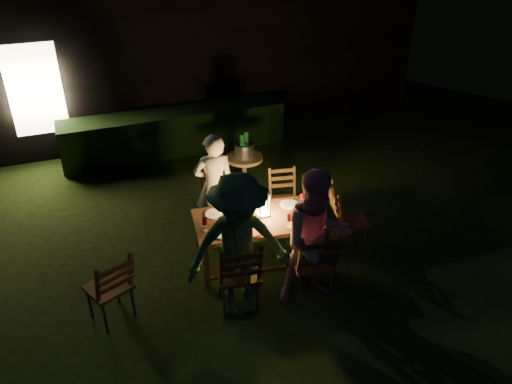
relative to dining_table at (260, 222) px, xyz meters
name	(u,v)px	position (x,y,z in m)	size (l,w,h in m)	color
garden_envelope	(168,38)	(0.26, 6.21, 0.95)	(40.00, 40.00, 3.20)	black
dining_table	(260,222)	(0.00, 0.00, 0.00)	(1.77, 1.04, 0.70)	#462F17
chair_near_left	(239,285)	(-0.55, -0.71, -0.31)	(0.55, 0.58, 1.06)	#462F17
chair_near_right	(312,274)	(0.34, -0.82, -0.31)	(0.56, 0.58, 1.05)	#462F17
chair_far_left	(217,218)	(-0.34, 0.82, -0.35)	(0.52, 0.54, 0.93)	#462F17
chair_far_right	(284,209)	(0.65, 0.69, -0.36)	(0.48, 0.50, 0.90)	#462F17
chair_end	(348,230)	(1.22, -0.16, -0.32)	(0.60, 0.57, 1.03)	#462F17
chair_spare	(111,298)	(-1.95, -0.36, -0.33)	(0.59, 0.61, 0.98)	#462F17
person_house_side	(214,186)	(-0.34, 0.87, 0.15)	(0.56, 0.37, 1.55)	beige
person_opp_right	(316,239)	(0.34, -0.87, 0.23)	(0.83, 0.65, 1.71)	#B0798E
person_opp_left	(239,248)	(-0.55, -0.75, 0.27)	(1.16, 0.67, 1.79)	#2F5E3A
lantern	(263,205)	(0.06, 0.04, 0.23)	(0.16, 0.16, 0.35)	white
plate_far_left	(215,214)	(-0.52, 0.29, 0.08)	(0.25, 0.25, 0.01)	white
plate_near_left	(221,233)	(-0.57, -0.15, 0.08)	(0.25, 0.25, 0.01)	white
plate_far_right	(289,204)	(0.48, 0.16, 0.08)	(0.25, 0.25, 0.01)	white
plate_near_right	(299,222)	(0.42, -0.28, 0.08)	(0.25, 0.25, 0.01)	white
wineglass_a	(233,204)	(-0.26, 0.32, 0.16)	(0.06, 0.06, 0.18)	#59070F
wineglass_b	(205,225)	(-0.73, -0.02, 0.16)	(0.06, 0.06, 0.18)	#59070F
wineglass_c	(289,221)	(0.26, -0.32, 0.16)	(0.06, 0.06, 0.18)	#59070F
wineglass_d	(303,199)	(0.64, 0.10, 0.16)	(0.06, 0.06, 0.18)	#59070F
wineglass_e	(258,226)	(-0.14, -0.28, 0.16)	(0.06, 0.06, 0.18)	silver
bottle_table	(241,211)	(-0.25, 0.03, 0.21)	(0.07, 0.07, 0.28)	#0F471E
napkin_left	(255,233)	(-0.19, -0.30, 0.07)	(0.18, 0.14, 0.01)	red
napkin_right	(309,225)	(0.51, -0.37, 0.07)	(0.18, 0.14, 0.01)	red
phone	(216,238)	(-0.65, -0.22, 0.07)	(0.14, 0.07, 0.01)	black
side_table	(244,162)	(0.36, 1.58, 0.06)	(0.58, 0.58, 0.78)	olive
ice_bucket	(244,150)	(0.36, 1.58, 0.26)	(0.30, 0.30, 0.22)	#A5A8AD
bottle_bucket_a	(242,149)	(0.31, 1.54, 0.31)	(0.07, 0.07, 0.32)	#0F471E
bottle_bucket_b	(246,146)	(0.41, 1.62, 0.31)	(0.07, 0.07, 0.32)	#0F471E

